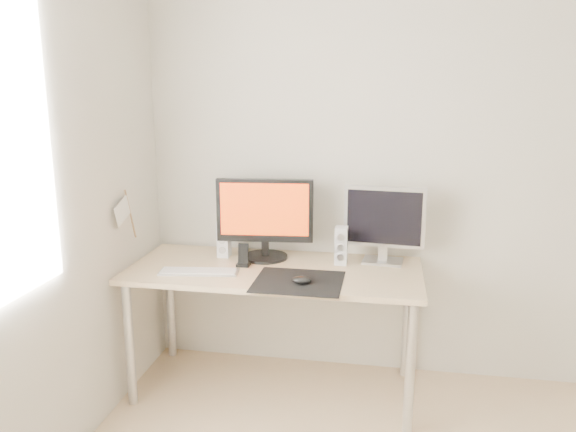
{
  "coord_description": "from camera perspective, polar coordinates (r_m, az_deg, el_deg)",
  "views": [
    {
      "loc": [
        -0.34,
        -1.5,
        1.7
      ],
      "look_at": [
        -0.87,
        1.45,
        1.01
      ],
      "focal_mm": 35.0,
      "sensor_mm": 36.0,
      "label": 1
    }
  ],
  "objects": [
    {
      "name": "keyboard",
      "position": [
        3.05,
        -9.05,
        -5.6
      ],
      "size": [
        0.43,
        0.17,
        0.02
      ],
      "color": "#B5B5B7",
      "rests_on": "desk"
    },
    {
      "name": "second_monitor",
      "position": [
        3.17,
        9.75,
        -0.52
      ],
      "size": [
        0.45,
        0.18,
        0.43
      ],
      "color": "silver",
      "rests_on": "desk"
    },
    {
      "name": "speaker_left",
      "position": [
        3.3,
        -6.53,
        -2.31
      ],
      "size": [
        0.07,
        0.08,
        0.21
      ],
      "color": "white",
      "rests_on": "desk"
    },
    {
      "name": "speaker_right",
      "position": [
        3.15,
        5.42,
        -3.01
      ],
      "size": [
        0.07,
        0.08,
        0.21
      ],
      "color": "white",
      "rests_on": "desk"
    },
    {
      "name": "pennant",
      "position": [
        3.14,
        -16.22,
        0.43
      ],
      "size": [
        0.01,
        0.23,
        0.29
      ],
      "color": "#A57F54",
      "rests_on": "wall_left"
    },
    {
      "name": "main_monitor",
      "position": [
        3.2,
        -2.37,
        0.02
      ],
      "size": [
        0.55,
        0.28,
        0.47
      ],
      "color": "black",
      "rests_on": "desk"
    },
    {
      "name": "mouse",
      "position": [
        2.85,
        1.38,
        -6.52
      ],
      "size": [
        0.1,
        0.06,
        0.04
      ],
      "primitive_type": "ellipsoid",
      "color": "black",
      "rests_on": "mousepad"
    },
    {
      "name": "wall_back",
      "position": [
        3.3,
        16.0,
        4.62
      ],
      "size": [
        3.5,
        0.0,
        3.5
      ],
      "primitive_type": "plane",
      "rotation": [
        1.57,
        0.0,
        0.0
      ],
      "color": "silver",
      "rests_on": "ground"
    },
    {
      "name": "phone_dock",
      "position": [
        3.13,
        -4.56,
        -4.4
      ],
      "size": [
        0.07,
        0.06,
        0.13
      ],
      "color": "black",
      "rests_on": "desk"
    },
    {
      "name": "mousepad",
      "position": [
        2.88,
        1.07,
        -6.68
      ],
      "size": [
        0.45,
        0.4,
        0.0
      ],
      "primitive_type": "cube",
      "color": "black",
      "rests_on": "desk"
    },
    {
      "name": "desk",
      "position": [
        3.12,
        -1.37,
        -6.66
      ],
      "size": [
        1.6,
        0.7,
        0.73
      ],
      "color": "#D1B587",
      "rests_on": "ground"
    }
  ]
}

